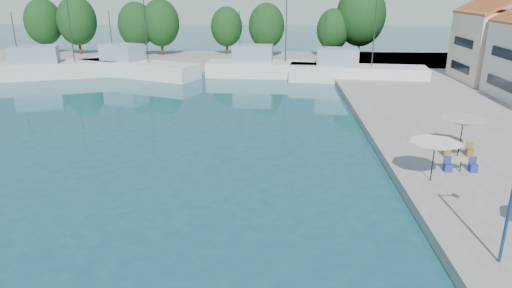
{
  "coord_description": "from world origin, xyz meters",
  "views": [
    {
      "loc": [
        -0.68,
        -0.7,
        10.38
      ],
      "look_at": [
        -1.9,
        26.0,
        1.25
      ],
      "focal_mm": 32.0,
      "sensor_mm": 36.0,
      "label": 1
    }
  ],
  "objects_px": {
    "umbrella_cream": "(463,122)",
    "trawler_04": "(354,72)",
    "trawler_01": "(56,68)",
    "umbrella_white": "(435,147)",
    "trawler_03": "(269,68)",
    "trawler_02": "(136,67)"
  },
  "relations": [
    {
      "from": "trawler_02",
      "to": "umbrella_white",
      "type": "bearing_deg",
      "value": -28.6
    },
    {
      "from": "trawler_04",
      "to": "umbrella_white",
      "type": "height_order",
      "value": "trawler_04"
    },
    {
      "from": "trawler_01",
      "to": "umbrella_white",
      "type": "height_order",
      "value": "trawler_01"
    },
    {
      "from": "trawler_02",
      "to": "umbrella_cream",
      "type": "distance_m",
      "value": 41.0
    },
    {
      "from": "trawler_01",
      "to": "umbrella_cream",
      "type": "bearing_deg",
      "value": -54.46
    },
    {
      "from": "trawler_02",
      "to": "trawler_03",
      "type": "xyz_separation_m",
      "value": [
        16.67,
        0.27,
        -0.0
      ]
    },
    {
      "from": "trawler_01",
      "to": "umbrella_white",
      "type": "distance_m",
      "value": 48.05
    },
    {
      "from": "umbrella_white",
      "to": "umbrella_cream",
      "type": "relative_size",
      "value": 0.95
    },
    {
      "from": "trawler_02",
      "to": "trawler_03",
      "type": "height_order",
      "value": "same"
    },
    {
      "from": "trawler_03",
      "to": "umbrella_white",
      "type": "height_order",
      "value": "trawler_03"
    },
    {
      "from": "trawler_02",
      "to": "umbrella_cream",
      "type": "relative_size",
      "value": 5.79
    },
    {
      "from": "trawler_04",
      "to": "trawler_03",
      "type": "bearing_deg",
      "value": 171.46
    },
    {
      "from": "trawler_01",
      "to": "trawler_04",
      "type": "bearing_deg",
      "value": -21.04
    },
    {
      "from": "trawler_03",
      "to": "trawler_02",
      "type": "bearing_deg",
      "value": -176.49
    },
    {
      "from": "trawler_01",
      "to": "trawler_04",
      "type": "distance_m",
      "value": 36.37
    },
    {
      "from": "trawler_01",
      "to": "umbrella_white",
      "type": "xyz_separation_m",
      "value": [
        35.64,
        -32.19,
        1.48
      ]
    },
    {
      "from": "umbrella_cream",
      "to": "trawler_04",
      "type": "bearing_deg",
      "value": 95.4
    },
    {
      "from": "umbrella_cream",
      "to": "trawler_02",
      "type": "bearing_deg",
      "value": 135.43
    },
    {
      "from": "trawler_02",
      "to": "trawler_03",
      "type": "relative_size",
      "value": 1.0
    },
    {
      "from": "trawler_04",
      "to": "umbrella_white",
      "type": "xyz_separation_m",
      "value": [
        -0.71,
        -30.96,
        1.48
      ]
    },
    {
      "from": "trawler_02",
      "to": "trawler_04",
      "type": "bearing_deg",
      "value": 18.32
    },
    {
      "from": "umbrella_cream",
      "to": "trawler_01",
      "type": "bearing_deg",
      "value": 144.63
    }
  ]
}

